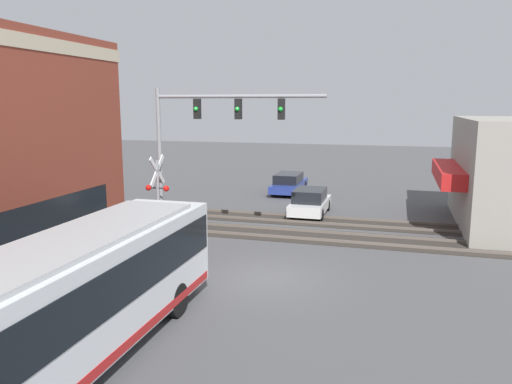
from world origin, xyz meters
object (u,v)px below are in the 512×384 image
(crossing_signal, at_px, (158,188))
(parked_car_white, at_px, (310,203))
(city_bus, at_px, (60,303))
(parked_car_blue, at_px, (289,184))

(crossing_signal, distance_m, parked_car_white, 8.99)
(city_bus, bearing_deg, crossing_signal, 16.53)
(crossing_signal, height_order, parked_car_blue, crossing_signal)
(crossing_signal, relative_size, parked_car_blue, 0.79)
(crossing_signal, height_order, parked_car_white, crossing_signal)
(city_bus, height_order, parked_car_white, city_bus)
(crossing_signal, bearing_deg, parked_car_white, -43.24)
(city_bus, height_order, parked_car_blue, city_bus)
(city_bus, xyz_separation_m, parked_car_white, (18.09, -2.60, -1.03))
(crossing_signal, relative_size, parked_car_white, 0.90)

